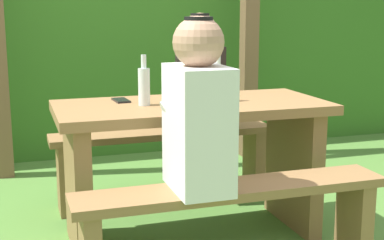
{
  "coord_description": "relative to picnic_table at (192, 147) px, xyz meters",
  "views": [
    {
      "loc": [
        -0.88,
        -2.71,
        1.22
      ],
      "look_at": [
        0.0,
        0.0,
        0.64
      ],
      "focal_mm": 52.26,
      "sensor_mm": 36.0,
      "label": 1
    }
  ],
  "objects": [
    {
      "name": "picnic_table",
      "position": [
        0.0,
        0.0,
        0.0
      ],
      "size": [
        1.4,
        0.64,
        0.74
      ],
      "color": "olive",
      "rests_on": "ground_plane"
    },
    {
      "name": "bench_near",
      "position": [
        0.0,
        -0.58,
        -0.17
      ],
      "size": [
        1.4,
        0.24,
        0.47
      ],
      "color": "olive",
      "rests_on": "ground_plane"
    },
    {
      "name": "hedge_backdrop",
      "position": [
        0.0,
        2.18,
        0.52
      ],
      "size": [
        6.4,
        0.72,
        2.05
      ],
      "primitive_type": "cube",
      "color": "#346A20",
      "rests_on": "ground_plane"
    },
    {
      "name": "bottle_left",
      "position": [
        -0.25,
        -0.0,
        0.34
      ],
      "size": [
        0.06,
        0.06,
        0.25
      ],
      "color": "silver",
      "rests_on": "picnic_table"
    },
    {
      "name": "drinking_glass",
      "position": [
        -0.02,
        -0.01,
        0.28
      ],
      "size": [
        0.07,
        0.07,
        0.08
      ],
      "primitive_type": "cylinder",
      "color": "silver",
      "rests_on": "picnic_table"
    },
    {
      "name": "pergola_post_right",
      "position": [
        0.96,
        1.47,
        0.61
      ],
      "size": [
        0.12,
        0.12,
        2.22
      ],
      "primitive_type": "cube",
      "color": "brown",
      "rests_on": "ground_plane"
    },
    {
      "name": "person_black_coat",
      "position": [
        0.24,
        0.57,
        0.3
      ],
      "size": [
        0.25,
        0.35,
        0.72
      ],
      "color": "black",
      "rests_on": "bench_far"
    },
    {
      "name": "ground_plane",
      "position": [
        0.0,
        0.0,
        -0.5
      ],
      "size": [
        12.0,
        12.0,
        0.0
      ],
      "primitive_type": "plane",
      "color": "#4D7B33"
    },
    {
      "name": "person_white_shirt",
      "position": [
        -0.16,
        -0.57,
        0.3
      ],
      "size": [
        0.25,
        0.35,
        0.72
      ],
      "color": "white",
      "rests_on": "bench_near"
    },
    {
      "name": "cell_phone",
      "position": [
        -0.34,
        0.16,
        0.24
      ],
      "size": [
        0.08,
        0.14,
        0.01
      ],
      "primitive_type": "cube",
      "rotation": [
        0.0,
        0.0,
        0.07
      ],
      "color": "black",
      "rests_on": "picnic_table"
    },
    {
      "name": "bench_far",
      "position": [
        0.0,
        0.58,
        -0.17
      ],
      "size": [
        1.4,
        0.24,
        0.47
      ],
      "color": "olive",
      "rests_on": "ground_plane"
    },
    {
      "name": "bottle_right",
      "position": [
        0.14,
        0.0,
        0.33
      ],
      "size": [
        0.06,
        0.06,
        0.24
      ],
      "color": "silver",
      "rests_on": "picnic_table"
    }
  ]
}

